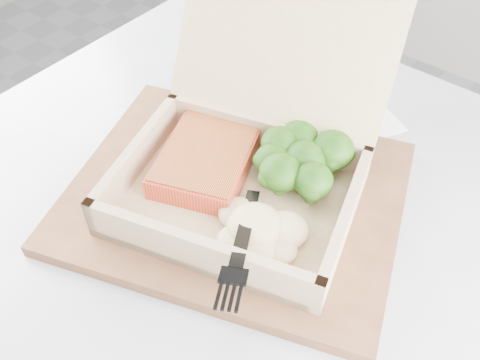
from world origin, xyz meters
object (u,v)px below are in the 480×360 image
Objects in this scene: cafe_table at (231,309)px; takeout_container at (253,140)px; serving_tray at (235,196)px; paper_cup at (213,14)px.

takeout_container is at bearing 102.15° from cafe_table.
takeout_container is (-0.00, 0.03, 0.06)m from serving_tray.
takeout_container reaches higher than cafe_table.
serving_tray is 1.03× the size of takeout_container.
serving_tray is (-0.01, 0.03, 0.19)m from cafe_table.
paper_cup reaches higher than serving_tray.
serving_tray is at bearing -46.03° from paper_cup.
takeout_container is at bearing -41.77° from paper_cup.
serving_tray is 0.31m from paper_cup.
takeout_container is 3.89× the size of paper_cup.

